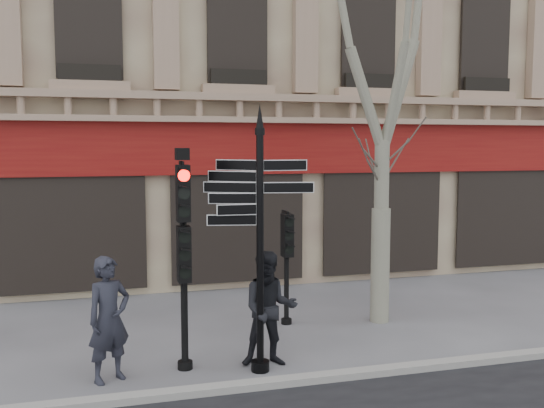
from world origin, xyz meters
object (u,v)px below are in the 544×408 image
Objects in this scene: pedestrian_a at (109,319)px; pedestrian_b at (270,309)px; traffic_signal_main at (183,231)px; fingerpost at (260,194)px; traffic_signal_secondary at (287,247)px; plane_tree at (385,6)px.

pedestrian_a is 2.59m from pedestrian_b.
fingerpost is at bearing -19.94° from traffic_signal_main.
fingerpost is 3.06m from pedestrian_a.
traffic_signal_main is 1.94m from pedestrian_b.
traffic_signal_secondary is at bearing 1.47° from pedestrian_a.
fingerpost is at bearing -35.55° from pedestrian_a.
fingerpost reaches higher than traffic_signal_secondary.
traffic_signal_secondary is 5.24m from plane_tree.
fingerpost is 1.89× the size of traffic_signal_secondary.
traffic_signal_main is 1.84× the size of pedestrian_a.
plane_tree is (4.28, 1.62, 4.15)m from traffic_signal_main.
pedestrian_b is at bearing 66.24° from fingerpost.
plane_tree is at bearing -11.62° from traffic_signal_secondary.
fingerpost is 2.97m from traffic_signal_secondary.
traffic_signal_main is 1.88× the size of pedestrian_b.
pedestrian_a is (-2.37, 0.25, -1.92)m from fingerpost.
plane_tree is at bearing 54.42° from fingerpost.
plane_tree reaches higher than traffic_signal_secondary.
plane_tree reaches higher than traffic_signal_main.
plane_tree is (3.11, 2.04, 3.54)m from fingerpost.
traffic_signal_main is at bearing -159.31° from plane_tree.
traffic_signal_secondary reaches higher than pedestrian_a.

